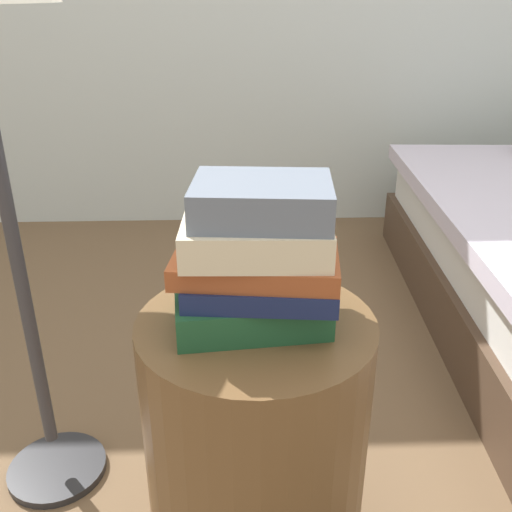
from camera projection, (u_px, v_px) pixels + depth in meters
The scene contains 6 objects.
side_table at pixel (256, 442), 1.15m from camera, with size 0.44×0.44×0.56m, color brown.
book_forest at pixel (251, 307), 1.02m from camera, with size 0.26×0.17×0.06m, color #1E512D.
book_navy at pixel (261, 282), 1.00m from camera, with size 0.26×0.18×0.04m, color #19234C.
book_rust at pixel (255, 264), 0.98m from camera, with size 0.28×0.17×0.04m, color #994723.
book_cream at pixel (256, 235), 0.96m from camera, with size 0.24×0.18×0.06m, color beige.
book_slate at pixel (262, 200), 0.94m from camera, with size 0.23×0.17×0.06m, color slate.
Camera 1 is at (-0.03, -0.88, 1.11)m, focal length 40.26 mm.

